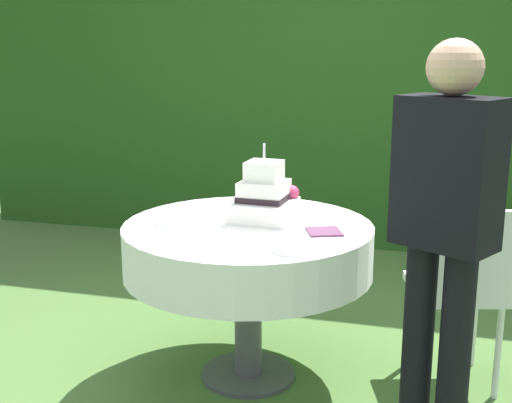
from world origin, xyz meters
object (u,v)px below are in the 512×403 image
(napkin_stack, at_px, (324,232))
(garden_chair, at_px, (462,280))
(cake_table, at_px, (248,250))
(serving_plate_far, at_px, (168,222))
(serving_plate_near, at_px, (289,250))
(standing_person, at_px, (444,226))
(wedding_cake, at_px, (265,198))

(napkin_stack, height_order, garden_chair, garden_chair)
(cake_table, distance_m, serving_plate_far, 0.39)
(serving_plate_near, bearing_deg, serving_plate_far, 156.92)
(serving_plate_far, height_order, standing_person, standing_person)
(cake_table, relative_size, serving_plate_far, 9.34)
(napkin_stack, bearing_deg, cake_table, 173.98)
(cake_table, bearing_deg, serving_plate_near, -52.03)
(serving_plate_near, bearing_deg, cake_table, 127.97)
(serving_plate_far, distance_m, garden_chair, 1.37)
(wedding_cake, bearing_deg, cake_table, -118.25)
(serving_plate_far, bearing_deg, standing_person, -14.22)
(cake_table, relative_size, garden_chair, 1.30)
(cake_table, relative_size, standing_person, 0.73)
(standing_person, bearing_deg, napkin_stack, 144.93)
(napkin_stack, bearing_deg, wedding_cake, 155.82)
(serving_plate_near, xyz_separation_m, standing_person, (0.59, -0.04, 0.16))
(napkin_stack, bearing_deg, serving_plate_near, -105.70)
(wedding_cake, xyz_separation_m, standing_person, (0.81, -0.49, 0.06))
(napkin_stack, xyz_separation_m, standing_person, (0.50, -0.35, 0.16))
(wedding_cake, height_order, serving_plate_far, wedding_cake)
(serving_plate_near, distance_m, napkin_stack, 0.33)
(cake_table, relative_size, serving_plate_near, 8.08)
(napkin_stack, distance_m, garden_chair, 0.67)
(cake_table, xyz_separation_m, serving_plate_far, (-0.36, -0.08, 0.13))
(napkin_stack, relative_size, garden_chair, 0.16)
(wedding_cake, xyz_separation_m, serving_plate_near, (0.22, -0.45, -0.10))
(cake_table, height_order, garden_chair, garden_chair)
(cake_table, bearing_deg, standing_person, -24.33)
(serving_plate_near, relative_size, napkin_stack, 0.98)
(serving_plate_near, xyz_separation_m, serving_plate_far, (-0.64, 0.27, 0.00))
(serving_plate_near, relative_size, serving_plate_far, 1.16)
(serving_plate_near, distance_m, garden_chair, 0.88)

